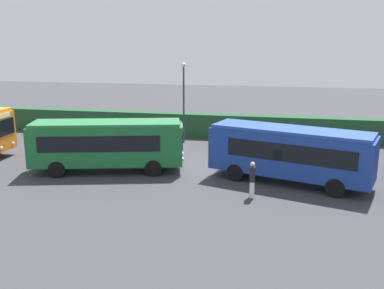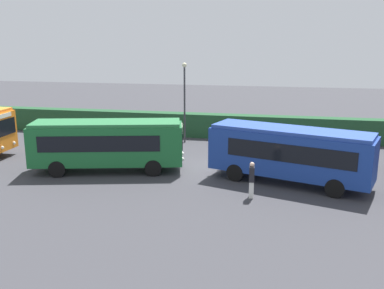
# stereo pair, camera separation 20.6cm
# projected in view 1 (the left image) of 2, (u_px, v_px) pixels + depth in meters

# --- Properties ---
(ground_plane) EXTENTS (101.66, 101.66, 0.00)m
(ground_plane) POSITION_uv_depth(u_px,v_px,m) (207.00, 168.00, 27.69)
(ground_plane) COLOR #38383D
(bus_green) EXTENTS (9.44, 4.57, 3.12)m
(bus_green) POSITION_uv_depth(u_px,v_px,m) (107.00, 143.00, 26.59)
(bus_green) COLOR #19602D
(bus_green) RESTS_ON ground_plane
(bus_blue) EXTENTS (9.32, 5.09, 3.16)m
(bus_blue) POSITION_uv_depth(u_px,v_px,m) (290.00, 152.00, 24.44)
(bus_blue) COLOR navy
(bus_blue) RESTS_ON ground_plane
(person_center) EXTENTS (0.27, 0.46, 1.93)m
(person_center) POSITION_uv_depth(u_px,v_px,m) (256.00, 151.00, 27.65)
(person_center) COLOR olive
(person_center) RESTS_ON ground_plane
(person_right) EXTENTS (0.29, 0.46, 1.90)m
(person_right) POSITION_uv_depth(u_px,v_px,m) (252.00, 179.00, 22.29)
(person_right) COLOR silver
(person_right) RESTS_ON ground_plane
(person_far) EXTENTS (0.29, 0.45, 1.87)m
(person_far) POSITION_uv_depth(u_px,v_px,m) (272.00, 153.00, 27.39)
(person_far) COLOR #4C6B47
(person_far) RESTS_ON ground_plane
(hedge_row) EXTENTS (62.83, 1.23, 1.94)m
(hedge_row) POSITION_uv_depth(u_px,v_px,m) (224.00, 126.00, 36.02)
(hedge_row) COLOR #204A2B
(hedge_row) RESTS_ON ground_plane
(traffic_cone) EXTENTS (0.36, 0.36, 0.60)m
(traffic_cone) POSITION_uv_depth(u_px,v_px,m) (94.00, 139.00, 34.26)
(traffic_cone) COLOR orange
(traffic_cone) RESTS_ON ground_plane
(lamppost) EXTENTS (0.36, 0.36, 6.22)m
(lamppost) POSITION_uv_depth(u_px,v_px,m) (184.00, 94.00, 33.72)
(lamppost) COLOR #38383D
(lamppost) RESTS_ON ground_plane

